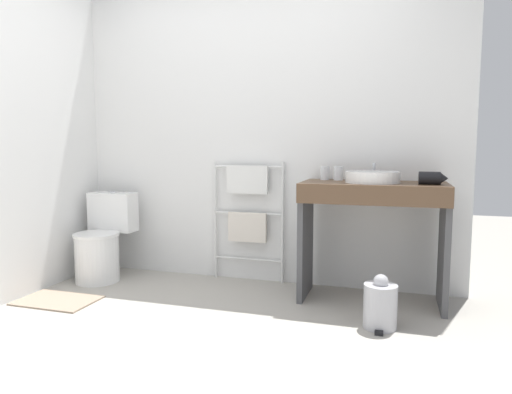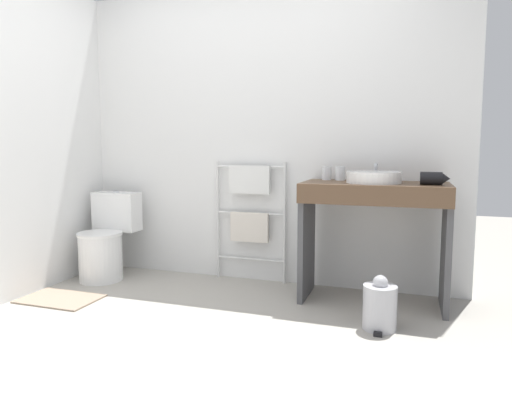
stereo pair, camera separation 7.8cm
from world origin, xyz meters
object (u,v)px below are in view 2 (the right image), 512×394
(sink_basin, at_px, (374,177))
(hair_dryer, at_px, (433,178))
(towel_radiator, at_px, (250,207))
(cup_near_wall, at_px, (327,173))
(toilet, at_px, (106,242))
(cup_near_edge, at_px, (340,173))
(trash_bin, at_px, (380,306))

(sink_basin, distance_m, hair_dryer, 0.38)
(towel_radiator, distance_m, cup_near_wall, 0.71)
(toilet, relative_size, towel_radiator, 0.74)
(towel_radiator, xyz_separation_m, cup_near_wall, (0.64, -0.06, 0.29))
(sink_basin, distance_m, cup_near_wall, 0.41)
(sink_basin, bearing_deg, towel_radiator, 166.04)
(cup_near_edge, bearing_deg, hair_dryer, -18.11)
(towel_radiator, height_order, hair_dryer, towel_radiator)
(toilet, bearing_deg, hair_dryer, 0.37)
(sink_basin, height_order, hair_dryer, hair_dryer)
(towel_radiator, relative_size, hair_dryer, 5.36)
(toilet, distance_m, towel_radiator, 1.26)
(sink_basin, relative_size, trash_bin, 1.11)
(cup_near_wall, distance_m, cup_near_edge, 0.11)
(toilet, bearing_deg, cup_near_wall, 7.78)
(cup_near_edge, bearing_deg, toilet, -173.36)
(cup_near_edge, bearing_deg, trash_bin, -61.39)
(cup_near_wall, height_order, cup_near_edge, cup_near_edge)
(trash_bin, bearing_deg, hair_dryer, 55.35)
(towel_radiator, distance_m, cup_near_edge, 0.81)
(toilet, distance_m, hair_dryer, 2.64)
(cup_near_wall, xyz_separation_m, cup_near_edge, (0.11, -0.02, 0.00))
(towel_radiator, xyz_separation_m, cup_near_edge, (0.75, -0.08, 0.29))
(cup_near_edge, distance_m, hair_dryer, 0.67)
(hair_dryer, bearing_deg, trash_bin, -124.65)
(toilet, height_order, towel_radiator, towel_radiator)
(hair_dryer, height_order, trash_bin, hair_dryer)
(cup_near_wall, distance_m, trash_bin, 1.11)
(towel_radiator, distance_m, hair_dryer, 1.44)
(sink_basin, relative_size, cup_near_wall, 3.74)
(towel_radiator, bearing_deg, cup_near_wall, -4.96)
(sink_basin, xyz_separation_m, hair_dryer, (0.38, -0.04, 0.00))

